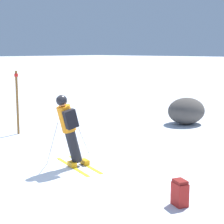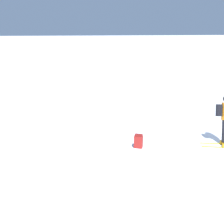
{
  "view_description": "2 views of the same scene",
  "coord_description": "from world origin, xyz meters",
  "px_view_note": "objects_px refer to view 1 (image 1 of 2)",
  "views": [
    {
      "loc": [
        5.54,
        6.82,
        2.89
      ],
      "look_at": [
        -0.37,
        1.31,
        1.55
      ],
      "focal_mm": 60.0,
      "sensor_mm": 36.0,
      "label": 1
    },
    {
      "loc": [
        -10.55,
        5.81,
        4.26
      ],
      "look_at": [
        -0.44,
        4.22,
        1.45
      ],
      "focal_mm": 50.0,
      "sensor_mm": 36.0,
      "label": 2
    }
  ],
  "objects_px": {
    "skier": "(69,127)",
    "exposed_boulder_0": "(186,111)",
    "spare_backpack": "(180,193)",
    "trail_marker": "(17,100)"
  },
  "relations": [
    {
      "from": "skier",
      "to": "spare_backpack",
      "type": "height_order",
      "value": "skier"
    },
    {
      "from": "exposed_boulder_0",
      "to": "trail_marker",
      "type": "height_order",
      "value": "trail_marker"
    },
    {
      "from": "spare_backpack",
      "to": "trail_marker",
      "type": "height_order",
      "value": "trail_marker"
    },
    {
      "from": "skier",
      "to": "exposed_boulder_0",
      "type": "distance_m",
      "value": 6.89
    },
    {
      "from": "exposed_boulder_0",
      "to": "skier",
      "type": "bearing_deg",
      "value": 7.54
    },
    {
      "from": "spare_backpack",
      "to": "trail_marker",
      "type": "xyz_separation_m",
      "value": [
        -1.37,
        -7.47,
        0.95
      ]
    },
    {
      "from": "skier",
      "to": "exposed_boulder_0",
      "type": "bearing_deg",
      "value": -156.93
    },
    {
      "from": "spare_backpack",
      "to": "trail_marker",
      "type": "relative_size",
      "value": 0.23
    },
    {
      "from": "skier",
      "to": "trail_marker",
      "type": "distance_m",
      "value": 4.41
    },
    {
      "from": "skier",
      "to": "exposed_boulder_0",
      "type": "xyz_separation_m",
      "value": [
        -6.81,
        -0.9,
        -0.51
      ]
    }
  ]
}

